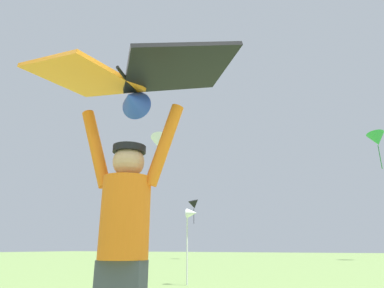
{
  "coord_description": "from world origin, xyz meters",
  "views": [
    {
      "loc": [
        1.01,
        -1.91,
        0.9
      ],
      "look_at": [
        -0.4,
        1.05,
        1.94
      ],
      "focal_mm": 30.37,
      "sensor_mm": 36.0,
      "label": 1
    }
  ],
  "objects_px": {
    "distant_kite_black_high_right": "(194,205)",
    "distant_kite_white_far_center": "(159,143)",
    "held_stunt_kite": "(130,81)",
    "marker_flag": "(191,218)",
    "kite_flyer_person": "(124,242)",
    "distant_kite_green_low_right": "(377,139)"
  },
  "relations": [
    {
      "from": "kite_flyer_person",
      "to": "held_stunt_kite",
      "type": "xyz_separation_m",
      "value": [
        0.02,
        -0.07,
        1.18
      ]
    },
    {
      "from": "distant_kite_black_high_right",
      "to": "distant_kite_white_far_center",
      "type": "relative_size",
      "value": 1.09
    },
    {
      "from": "kite_flyer_person",
      "to": "held_stunt_kite",
      "type": "distance_m",
      "value": 1.19
    },
    {
      "from": "held_stunt_kite",
      "to": "distant_kite_white_far_center",
      "type": "relative_size",
      "value": 0.9
    },
    {
      "from": "kite_flyer_person",
      "to": "held_stunt_kite",
      "type": "relative_size",
      "value": 1.15
    },
    {
      "from": "kite_flyer_person",
      "to": "marker_flag",
      "type": "xyz_separation_m",
      "value": [
        -2.33,
        5.95,
        0.69
      ]
    },
    {
      "from": "distant_kite_green_low_right",
      "to": "distant_kite_white_far_center",
      "type": "distance_m",
      "value": 19.48
    },
    {
      "from": "held_stunt_kite",
      "to": "distant_kite_white_far_center",
      "type": "height_order",
      "value": "distant_kite_white_far_center"
    },
    {
      "from": "distant_kite_black_high_right",
      "to": "distant_kite_white_far_center",
      "type": "xyz_separation_m",
      "value": [
        4.49,
        -13.11,
        0.95
      ]
    },
    {
      "from": "distant_kite_green_low_right",
      "to": "distant_kite_white_far_center",
      "type": "xyz_separation_m",
      "value": [
        -9.78,
        -16.43,
        -3.73
      ]
    },
    {
      "from": "kite_flyer_person",
      "to": "marker_flag",
      "type": "distance_m",
      "value": 6.43
    },
    {
      "from": "held_stunt_kite",
      "to": "marker_flag",
      "type": "distance_m",
      "value": 6.48
    },
    {
      "from": "kite_flyer_person",
      "to": "distant_kite_white_far_center",
      "type": "bearing_deg",
      "value": 120.31
    },
    {
      "from": "held_stunt_kite",
      "to": "marker_flag",
      "type": "bearing_deg",
      "value": 111.37
    },
    {
      "from": "marker_flag",
      "to": "held_stunt_kite",
      "type": "bearing_deg",
      "value": -68.63
    },
    {
      "from": "held_stunt_kite",
      "to": "marker_flag",
      "type": "xyz_separation_m",
      "value": [
        -2.35,
        6.02,
        -0.49
      ]
    },
    {
      "from": "distant_kite_black_high_right",
      "to": "marker_flag",
      "type": "xyz_separation_m",
      "value": [
        7.78,
        -16.78,
        -2.65
      ]
    },
    {
      "from": "distant_kite_green_low_right",
      "to": "distant_kite_black_high_right",
      "type": "height_order",
      "value": "distant_kite_green_low_right"
    },
    {
      "from": "distant_kite_black_high_right",
      "to": "distant_kite_white_far_center",
      "type": "distance_m",
      "value": 13.89
    },
    {
      "from": "held_stunt_kite",
      "to": "kite_flyer_person",
      "type": "bearing_deg",
      "value": 105.87
    },
    {
      "from": "marker_flag",
      "to": "distant_kite_white_far_center",
      "type": "bearing_deg",
      "value": 131.87
    },
    {
      "from": "held_stunt_kite",
      "to": "distant_kite_black_high_right",
      "type": "relative_size",
      "value": 0.82
    }
  ]
}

